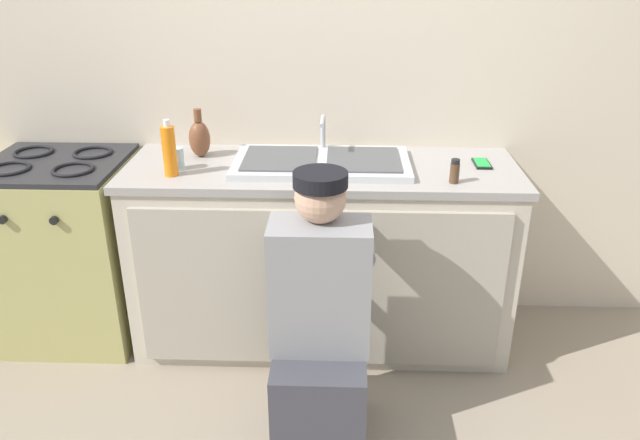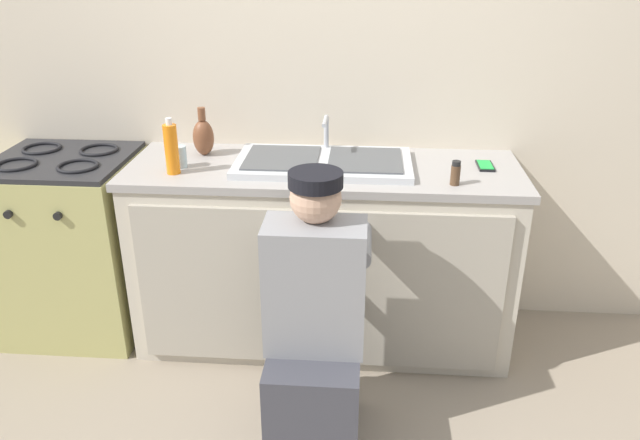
{
  "view_description": "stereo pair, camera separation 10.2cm",
  "coord_description": "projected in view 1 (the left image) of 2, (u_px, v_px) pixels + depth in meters",
  "views": [
    {
      "loc": [
        0.09,
        -2.4,
        1.86
      ],
      "look_at": [
        0.0,
        0.1,
        0.73
      ],
      "focal_mm": 35.0,
      "sensor_mm": 36.0,
      "label": 1
    },
    {
      "loc": [
        0.19,
        -2.39,
        1.86
      ],
      "look_at": [
        0.0,
        0.1,
        0.73
      ],
      "focal_mm": 35.0,
      "sensor_mm": 36.0,
      "label": 2
    }
  ],
  "objects": [
    {
      "name": "ground_plane",
      "position": [
        319.0,
        369.0,
        2.95
      ],
      "size": [
        12.0,
        12.0,
        0.0
      ],
      "primitive_type": "plane",
      "color": "gray"
    },
    {
      "name": "back_wall",
      "position": [
        324.0,
        76.0,
        3.03
      ],
      "size": [
        6.0,
        0.1,
        2.5
      ],
      "primitive_type": "cube",
      "color": "beige",
      "rests_on": "ground_plane"
    },
    {
      "name": "counter_cabinet",
      "position": [
        321.0,
        258.0,
        3.04
      ],
      "size": [
        1.76,
        0.62,
        0.87
      ],
      "color": "beige",
      "rests_on": "ground_plane"
    },
    {
      "name": "countertop",
      "position": [
        322.0,
        170.0,
        2.86
      ],
      "size": [
        1.8,
        0.62,
        0.04
      ],
      "primitive_type": "cube",
      "color": "#9E9993",
      "rests_on": "counter_cabinet"
    },
    {
      "name": "sink_double_basin",
      "position": [
        322.0,
        162.0,
        2.85
      ],
      "size": [
        0.8,
        0.44,
        0.19
      ],
      "color": "silver",
      "rests_on": "countertop"
    },
    {
      "name": "stove_range",
      "position": [
        69.0,
        249.0,
        3.08
      ],
      "size": [
        0.64,
        0.62,
        0.93
      ],
      "color": "tan",
      "rests_on": "ground_plane"
    },
    {
      "name": "plumber_person",
      "position": [
        320.0,
        334.0,
        2.42
      ],
      "size": [
        0.42,
        0.61,
        1.1
      ],
      "color": "#3F3F47",
      "rests_on": "ground_plane"
    },
    {
      "name": "water_glass",
      "position": [
        177.0,
        159.0,
        2.79
      ],
      "size": [
        0.06,
        0.06,
        0.1
      ],
      "color": "#ADC6CC",
      "rests_on": "countertop"
    },
    {
      "name": "cell_phone",
      "position": [
        482.0,
        163.0,
        2.86
      ],
      "size": [
        0.07,
        0.14,
        0.01
      ],
      "color": "black",
      "rests_on": "countertop"
    },
    {
      "name": "spice_bottle_pepper",
      "position": [
        455.0,
        171.0,
        2.63
      ],
      "size": [
        0.04,
        0.04,
        0.1
      ],
      "color": "#513823",
      "rests_on": "countertop"
    },
    {
      "name": "soap_bottle_orange",
      "position": [
        169.0,
        151.0,
        2.69
      ],
      "size": [
        0.06,
        0.06,
        0.25
      ],
      "color": "orange",
      "rests_on": "countertop"
    },
    {
      "name": "vase_decorative",
      "position": [
        199.0,
        138.0,
        2.94
      ],
      "size": [
        0.1,
        0.1,
        0.23
      ],
      "color": "brown",
      "rests_on": "countertop"
    }
  ]
}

